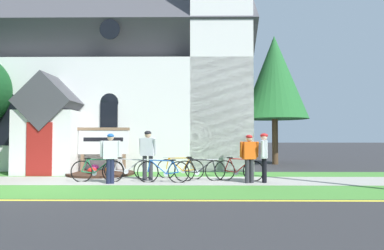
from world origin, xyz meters
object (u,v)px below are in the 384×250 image
object	(u,v)px
cyclist_in_white_jersey	(264,154)
roadside_conifer	(274,77)
church_sign	(104,143)
bicycle_silver	(239,170)
bicycle_yellow	(129,169)
bicycle_black	(200,170)
cyclist_in_blue_jersey	(249,155)
cyclist_in_green_jersey	(148,151)
bicycle_green	(180,168)
bicycle_blue	(163,171)
cyclist_in_yellow_jersey	(110,154)
bicycle_red	(97,171)

from	to	relation	value
cyclist_in_white_jersey	roadside_conifer	xyz separation A→B (m)	(2.14, 7.26, 3.89)
church_sign	bicycle_silver	bearing A→B (deg)	-21.45
bicycle_yellow	bicycle_black	bearing A→B (deg)	-10.27
cyclist_in_blue_jersey	roadside_conifer	xyz separation A→B (m)	(2.65, 7.35, 3.93)
bicycle_black	cyclist_in_white_jersey	bearing A→B (deg)	-10.02
cyclist_in_green_jersey	roadside_conifer	size ratio (longest dim) A/B	0.24
bicycle_green	bicycle_yellow	bearing A→B (deg)	-174.96
bicycle_silver	bicycle_yellow	world-z (taller)	bicycle_silver
bicycle_silver	bicycle_blue	size ratio (longest dim) A/B	0.96
church_sign	bicycle_black	size ratio (longest dim) A/B	1.20
church_sign	cyclist_in_green_jersey	xyz separation A→B (m)	(2.15, -2.09, -0.25)
bicycle_silver	cyclist_in_yellow_jersey	size ratio (longest dim) A/B	1.04
cyclist_in_white_jersey	cyclist_in_yellow_jersey	bearing A→B (deg)	-176.71
cyclist_in_white_jersey	cyclist_in_blue_jersey	size ratio (longest dim) A/B	1.03
cyclist_in_blue_jersey	bicycle_green	bearing A→B (deg)	154.69
church_sign	bicycle_green	size ratio (longest dim) A/B	1.23
bicycle_yellow	bicycle_silver	bearing A→B (deg)	-5.07
cyclist_in_yellow_jersey	roadside_conifer	xyz separation A→B (m)	(7.22, 7.55, 3.90)
roadside_conifer	cyclist_in_green_jersey	bearing A→B (deg)	-132.17
cyclist_in_green_jersey	roadside_conifer	distance (m)	9.88
roadside_conifer	cyclist_in_yellow_jersey	bearing A→B (deg)	-133.72
bicycle_yellow	cyclist_in_green_jersey	size ratio (longest dim) A/B	0.98
bicycle_red	roadside_conifer	size ratio (longest dim) A/B	0.25
bicycle_green	cyclist_in_white_jersey	xyz separation A→B (m)	(2.85, -1.01, 0.59)
church_sign	cyclist_in_white_jersey	distance (m)	6.67
bicycle_silver	cyclist_in_blue_jersey	xyz separation A→B (m)	(0.27, -0.59, 0.55)
cyclist_in_green_jersey	roadside_conifer	xyz separation A→B (m)	(6.12, 6.75, 3.82)
bicycle_yellow	roadside_conifer	world-z (taller)	roadside_conifer
bicycle_green	bicycle_black	bearing A→B (deg)	-41.95
cyclist_in_blue_jersey	roadside_conifer	world-z (taller)	roadside_conifer
bicycle_blue	bicycle_silver	bearing A→B (deg)	11.19
bicycle_blue	cyclist_in_green_jersey	xyz separation A→B (m)	(-0.60, 0.52, 0.66)
bicycle_yellow	bicycle_red	bearing A→B (deg)	-142.53
bicycle_red	bicycle_blue	size ratio (longest dim) A/B	1.02
bicycle_yellow	cyclist_in_blue_jersey	bearing A→B (deg)	-12.61
church_sign	bicycle_blue	xyz separation A→B (m)	(2.76, -2.61, -0.91)
bicycle_black	cyclist_in_white_jersey	distance (m)	2.26
bicycle_silver	bicycle_green	distance (m)	2.12
bicycle_green	bicycle_silver	bearing A→B (deg)	-13.98
church_sign	bicycle_blue	size ratio (longest dim) A/B	1.21
bicycle_silver	cyclist_in_green_jersey	world-z (taller)	cyclist_in_green_jersey
cyclist_in_yellow_jersey	cyclist_in_white_jersey	distance (m)	5.09
bicycle_black	cyclist_in_yellow_jersey	xyz separation A→B (m)	(-2.93, -0.67, 0.58)
bicycle_red	cyclist_in_blue_jersey	xyz separation A→B (m)	(5.13, -0.23, 0.54)
cyclist_in_green_jersey	bicycle_blue	bearing A→B (deg)	-41.06
bicycle_silver	cyclist_in_white_jersey	xyz separation A→B (m)	(0.79, -0.50, 0.59)
bicycle_blue	church_sign	bearing A→B (deg)	136.55
bicycle_blue	roadside_conifer	distance (m)	10.17
bicycle_yellow	cyclist_in_green_jersey	world-z (taller)	cyclist_in_green_jersey
cyclist_in_yellow_jersey	roadside_conifer	distance (m)	11.15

